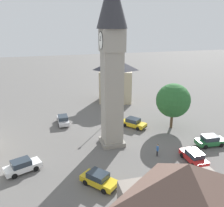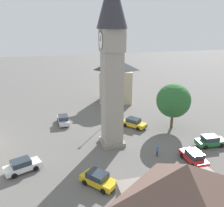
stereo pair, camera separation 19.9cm
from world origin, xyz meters
The scene contains 12 objects.
ground_plane centered at (0.00, 0.00, 0.00)m, with size 200.00×200.00×0.00m, color #605E5B.
clock_tower centered at (0.00, 0.00, 13.46)m, with size 3.85×3.85×22.95m.
car_blue_kerb centered at (-3.76, 11.92, 0.76)m, with size 3.06×4.46×1.53m.
car_silver_kerb centered at (-4.34, -13.19, 0.76)m, with size 2.04×4.24×1.53m.
car_red_corner centered at (9.13, 6.11, 0.76)m, with size 4.17×1.90×1.53m.
car_white_side centered at (-7.43, -8.45, 0.76)m, with size 4.13×1.83×1.53m.
car_black_far centered at (-8.67, 3.94, 0.76)m, with size 4.26×3.92×1.53m.
car_green_alley centered at (4.61, -5.05, 0.76)m, with size 4.28×3.89×1.53m.
pedestrian centered at (-4.88, -4.73, 1.01)m, with size 0.55×0.29×1.69m.
tree centered at (2.72, -10.95, 4.71)m, with size 5.47×5.47×7.45m.
building_terrace_right centered at (19.03, -6.26, 4.72)m, with size 7.64×8.57×9.27m.
lamp_post centered at (7.03, -0.85, 3.76)m, with size 0.36×0.36×5.72m.
Camera 2 is at (-30.24, 8.43, 16.68)m, focal length 39.09 mm.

